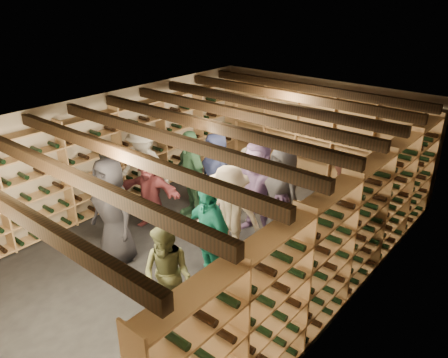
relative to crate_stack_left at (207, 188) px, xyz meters
name	(u,v)px	position (x,y,z in m)	size (l,w,h in m)	color
ground	(210,241)	(1.24, -1.30, -0.26)	(8.00, 8.00, 0.00)	black
walls	(209,183)	(1.24, -1.30, 0.95)	(5.52, 8.02, 2.40)	tan
ceiling	(208,117)	(1.24, -1.30, 2.15)	(5.50, 8.00, 0.01)	beige
ceiling_joists	(208,125)	(1.24, -1.30, 2.01)	(5.40, 7.12, 0.18)	black
wine_rack_left	(118,156)	(-1.33, -1.30, 0.82)	(0.32, 7.50, 2.15)	#A4794F
wine_rack_right	(344,239)	(3.81, -1.30, 0.82)	(0.32, 7.50, 2.15)	#A4794F
wine_rack_back	(316,136)	(1.24, 2.53, 0.82)	(4.70, 0.30, 2.15)	#A4794F
crate_stack_left	(207,188)	(0.00, 0.00, 0.00)	(0.55, 0.41, 0.51)	tan
crate_stack_right	(261,174)	(0.50, 1.38, 0.00)	(0.58, 0.47, 0.51)	tan
crate_loose	(287,204)	(1.63, 0.76, -0.17)	(0.50, 0.33, 0.17)	tan
person_0	(113,211)	(0.36, -2.76, 0.69)	(0.92, 0.60, 1.89)	black
person_1	(110,191)	(-0.30, -2.32, 0.69)	(0.69, 0.45, 1.88)	black
person_2	(167,276)	(2.17, -3.24, 0.51)	(0.74, 0.58, 1.53)	#4C5131
person_3	(229,217)	(1.92, -1.59, 0.64)	(1.16, 0.66, 1.79)	#C2AC96
person_4	(209,237)	(2.08, -2.28, 0.64)	(1.05, 0.44, 1.80)	#197F6D
person_5	(150,192)	(-0.04, -1.60, 0.49)	(1.39, 0.44, 1.50)	brown
person_6	(216,173)	(0.54, -0.30, 0.61)	(0.84, 0.55, 1.72)	#1D2348
person_7	(245,184)	(1.18, -0.17, 0.50)	(0.55, 0.36, 1.51)	gray
person_8	(344,216)	(3.42, -0.46, 0.70)	(0.92, 0.72, 1.90)	#4F271F
person_9	(144,168)	(-0.70, -1.15, 0.65)	(1.17, 0.68, 1.82)	#A9A39B
person_10	(191,175)	(0.28, -0.79, 0.67)	(1.08, 0.45, 1.84)	#274731
person_11	(256,188)	(1.65, -0.45, 0.67)	(1.72, 0.55, 1.85)	slate
person_12	(282,196)	(2.20, -0.43, 0.67)	(0.90, 0.59, 1.85)	#353339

